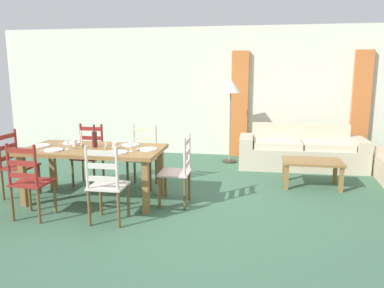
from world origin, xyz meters
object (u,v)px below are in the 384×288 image
object	(u,v)px
dining_chair_near_left	(30,181)
dining_chair_head_west	(17,164)
dining_chair_head_east	(178,171)
coffee_cup_secondary	(75,143)
dining_chair_far_left	(89,155)
wine_glass_near_left	(67,141)
dining_table	(94,154)
standing_lamp	(231,91)
wine_glass_near_right	(131,143)
coffee_cup_primary	(115,146)
coffee_table	(312,164)
wine_bottle	(95,139)
couch	(301,152)
dining_chair_far_right	(143,156)
dining_chair_near_right	(107,185)

from	to	relation	value
dining_chair_near_left	dining_chair_head_west	xyz separation A→B (m)	(-0.68, 0.74, 0.00)
dining_chair_head_east	coffee_cup_secondary	world-z (taller)	dining_chair_head_east
dining_chair_far_left	wine_glass_near_left	xyz separation A→B (m)	(0.10, -0.87, 0.38)
dining_table	wine_glass_near_left	size ratio (longest dim) A/B	11.80
coffee_cup_secondary	dining_chair_head_west	bearing A→B (deg)	-172.09
dining_chair_far_left	standing_lamp	size ratio (longest dim) A/B	0.59
wine_glass_near_right	dining_chair_head_east	bearing A→B (deg)	13.24
dining_chair_head_west	coffee_cup_primary	size ratio (longest dim) A/B	10.67
dining_chair_near_left	dining_chair_head_west	size ratio (longest dim) A/B	1.00
wine_glass_near_left	coffee_table	bearing A→B (deg)	21.33
wine_bottle	coffee_cup_secondary	world-z (taller)	wine_bottle
dining_chair_far_left	couch	distance (m)	3.85
dining_table	wine_glass_near_right	size ratio (longest dim) A/B	11.80
wine_glass_near_left	wine_glass_near_right	distance (m)	0.89
dining_chair_far_right	coffee_cup_secondary	bearing A→B (deg)	-138.46
wine_glass_near_left	dining_table	bearing A→B (deg)	26.32
dining_chair_near_right	dining_chair_far_left	size ratio (longest dim) A/B	1.00
couch	coffee_table	xyz separation A→B (m)	(0.03, -1.22, 0.06)
wine_glass_near_left	dining_chair_far_left	bearing A→B (deg)	96.75
wine_glass_near_left	coffee_cup_primary	world-z (taller)	wine_glass_near_left
wine_bottle	couch	world-z (taller)	wine_bottle
wine_bottle	standing_lamp	distance (m)	3.09
couch	coffee_table	distance (m)	1.22
wine_bottle	coffee_cup_secondary	size ratio (longest dim) A/B	3.51
dining_chair_near_right	dining_chair_far_right	xyz separation A→B (m)	(-0.02, 1.52, 0.00)
coffee_cup_secondary	couch	size ratio (longest dim) A/B	0.04
dining_chair_near_left	dining_chair_head_east	bearing A→B (deg)	24.94
wine_bottle	coffee_table	xyz separation A→B (m)	(3.09, 1.12, -0.51)
couch	dining_chair_far_right	bearing A→B (deg)	-148.00
wine_glass_near_right	coffee_cup_primary	bearing A→B (deg)	155.05
wine_glass_near_left	coffee_cup_secondary	xyz separation A→B (m)	(-0.00, 0.24, -0.07)
couch	dining_chair_far_left	bearing A→B (deg)	-154.30
wine_bottle	coffee_cup_primary	bearing A→B (deg)	-12.05
dining_chair_near_left	wine_glass_near_right	size ratio (longest dim) A/B	5.96
dining_chair_far_right	coffee_table	distance (m)	2.66
dining_chair_near_left	dining_chair_near_right	bearing A→B (deg)	1.69
standing_lamp	coffee_cup_primary	bearing A→B (deg)	-118.11
dining_chair_near_right	coffee_cup_secondary	distance (m)	1.19
dining_table	standing_lamp	distance (m)	3.18
wine_glass_near_right	couch	distance (m)	3.58
couch	coffee_cup_primary	bearing A→B (deg)	-138.66
wine_glass_near_right	couch	xyz separation A→B (m)	(2.47, 2.53, -0.57)
dining_chair_near_left	standing_lamp	world-z (taller)	standing_lamp
dining_chair_far_left	standing_lamp	xyz separation A→B (m)	(2.11, 1.85, 0.93)
dining_chair_far_left	coffee_cup_primary	size ratio (longest dim) A/B	10.67
coffee_cup_secondary	wine_glass_near_right	bearing A→B (deg)	-13.84
dining_chair_far_right	dining_chair_head_west	size ratio (longest dim) A/B	1.00
dining_chair_head_east	standing_lamp	size ratio (longest dim) A/B	0.59
dining_chair_head_west	wine_glass_near_right	world-z (taller)	dining_chair_head_west
wine_bottle	couch	xyz separation A→B (m)	(3.05, 2.33, -0.58)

